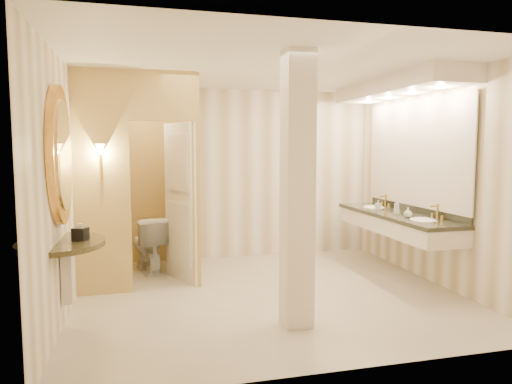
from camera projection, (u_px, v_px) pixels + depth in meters
The scene contains 16 objects.
floor at pixel (268, 294), 5.55m from camera, with size 4.50×4.50×0.00m, color beige.
ceiling at pixel (269, 68), 5.29m from camera, with size 4.50×4.50×0.00m, color white.
wall_back at pixel (235, 174), 7.35m from camera, with size 4.50×0.02×2.70m, color white.
wall_front at pixel (338, 203), 3.49m from camera, with size 4.50×0.02×2.70m, color white.
wall_left at pixel (66, 187), 4.88m from camera, with size 0.02×4.00×2.70m, color white.
wall_right at pixel (434, 180), 5.96m from camera, with size 0.02×4.00×2.70m, color white.
toilet_closet at pixel (168, 177), 6.08m from camera, with size 1.50×1.55×2.70m.
wall_sconce at pixel (100, 151), 5.34m from camera, with size 0.14×0.14×0.42m.
vanity at pixel (400, 158), 6.25m from camera, with size 0.75×2.54×2.09m.
console_shelf at pixel (61, 193), 4.35m from camera, with size 1.02×1.02×1.96m.
pillar at pixel (297, 191), 4.46m from camera, with size 0.28×0.28×2.70m, color silver.
tissue_box at pixel (80, 234), 4.42m from camera, with size 0.12×0.12×0.12m, color black.
toilet at pixel (149, 244), 6.56m from camera, with size 0.45×0.78×0.80m, color white.
soap_bottle_a at pixel (378, 205), 6.66m from camera, with size 0.06×0.06×0.14m, color beige.
soap_bottle_b at pixel (408, 212), 5.90m from camera, with size 0.10×0.10×0.13m, color silver.
soap_bottle_c at pixel (397, 207), 6.15m from camera, with size 0.08×0.08×0.20m, color #C6B28C.
Camera 1 is at (-1.45, -5.21, 1.77)m, focal length 32.00 mm.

